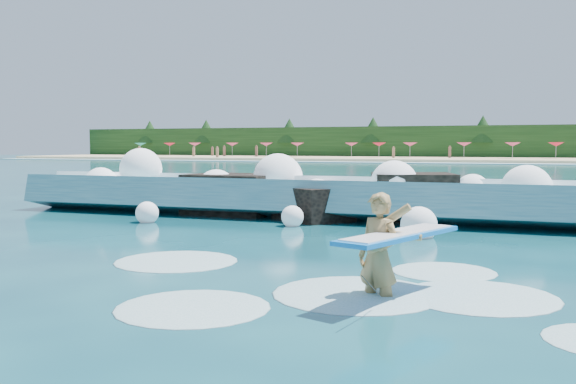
% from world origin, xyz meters
% --- Properties ---
extents(ground, '(200.00, 200.00, 0.00)m').
position_xyz_m(ground, '(0.00, 0.00, 0.00)').
color(ground, '#083241').
rests_on(ground, ground).
extents(beach, '(140.00, 20.00, 0.40)m').
position_xyz_m(beach, '(0.00, 78.00, 0.20)').
color(beach, tan).
rests_on(beach, ground).
extents(wet_band, '(140.00, 5.00, 0.08)m').
position_xyz_m(wet_band, '(0.00, 67.00, 0.04)').
color(wet_band, silver).
rests_on(wet_band, ground).
extents(treeline, '(140.00, 4.00, 5.00)m').
position_xyz_m(treeline, '(0.00, 88.00, 2.50)').
color(treeline, black).
rests_on(treeline, ground).
extents(breaking_wave, '(18.23, 2.83, 1.57)m').
position_xyz_m(breaking_wave, '(-0.48, 7.63, 0.55)').
color(breaking_wave, teal).
rests_on(breaking_wave, ground).
extents(rock_cluster, '(8.53, 3.71, 1.61)m').
position_xyz_m(rock_cluster, '(-0.00, 7.74, 0.51)').
color(rock_cluster, black).
rests_on(rock_cluster, ground).
extents(surfer_with_board, '(1.38, 2.99, 1.84)m').
position_xyz_m(surfer_with_board, '(4.41, -1.75, 0.68)').
color(surfer_with_board, '#9C7C49').
rests_on(surfer_with_board, ground).
extents(wave_spray, '(14.77, 4.69, 2.24)m').
position_xyz_m(wave_spray, '(-0.56, 7.45, 0.98)').
color(wave_spray, white).
rests_on(wave_spray, ground).
extents(surf_foam, '(9.03, 5.73, 0.13)m').
position_xyz_m(surf_foam, '(3.46, -1.33, 0.00)').
color(surf_foam, silver).
rests_on(surf_foam, ground).
extents(beach_umbrellas, '(112.46, 6.46, 0.50)m').
position_xyz_m(beach_umbrellas, '(-0.35, 79.86, 2.25)').
color(beach_umbrellas, '#15847E').
rests_on(beach_umbrellas, ground).
extents(beachgoers, '(107.09, 13.28, 1.94)m').
position_xyz_m(beachgoers, '(-5.05, 75.42, 1.10)').
color(beachgoers, '#3F332D').
rests_on(beachgoers, ground).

